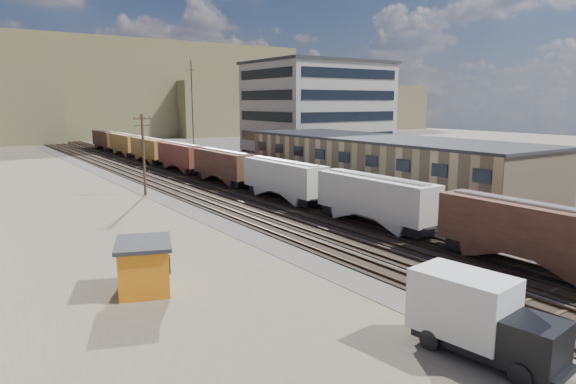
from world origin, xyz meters
TOP-DOWN VIEW (x-y plane):
  - ground at (0.00, 0.00)m, footprint 300.00×300.00m
  - ballast_bed at (0.00, 50.00)m, footprint 18.00×200.00m
  - dirt_yard at (-20.00, 40.00)m, footprint 24.00×180.00m
  - asphalt_lot at (22.00, 35.00)m, footprint 26.00×120.00m
  - rail_tracks at (-0.55, 50.00)m, footprint 11.40×200.00m
  - freight_train at (3.80, 52.51)m, footprint 3.00×119.74m
  - warehouse at (14.98, 25.00)m, footprint 12.40×40.40m
  - office_tower at (27.95, 54.95)m, footprint 22.60×18.60m
  - utility_pole_north at (-8.50, 42.00)m, footprint 2.20×0.32m
  - radio_mast at (6.00, 60.00)m, footprint 1.20×0.16m
  - hills_north at (0.17, 167.92)m, footprint 265.00×80.00m
  - box_truck at (-9.51, -6.25)m, footprint 3.42×7.15m
  - maintenance_shed at (-19.33, 10.31)m, footprint 4.50×5.09m
  - parked_car_white at (18.35, 7.56)m, footprint 3.82×4.64m
  - parked_car_blue at (22.05, 53.37)m, footprint 5.90×5.29m
  - parked_car_far at (29.43, 58.06)m, footprint 3.58×5.08m

SIDE VIEW (x-z plane):
  - ground at x=0.00m, z-range 0.00..0.00m
  - dirt_yard at x=-20.00m, z-range 0.00..0.03m
  - asphalt_lot at x=22.00m, z-range 0.00..0.04m
  - ballast_bed at x=0.00m, z-range 0.00..0.06m
  - rail_tracks at x=-0.55m, z-range -0.01..0.23m
  - parked_car_white at x=18.35m, z-range 0.00..1.49m
  - parked_car_blue at x=22.05m, z-range 0.00..1.52m
  - parked_car_far at x=29.43m, z-range 0.00..1.61m
  - maintenance_shed at x=-19.33m, z-range 0.04..3.14m
  - box_truck at x=-9.51m, z-range 0.03..3.70m
  - freight_train at x=3.80m, z-range 0.56..5.02m
  - warehouse at x=14.98m, z-range 0.03..7.28m
  - utility_pole_north at x=-8.50m, z-range 0.30..10.30m
  - radio_mast at x=6.00m, z-range 0.12..18.12m
  - office_tower at x=27.95m, z-range 0.04..18.49m
  - hills_north at x=0.17m, z-range -1.90..30.10m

